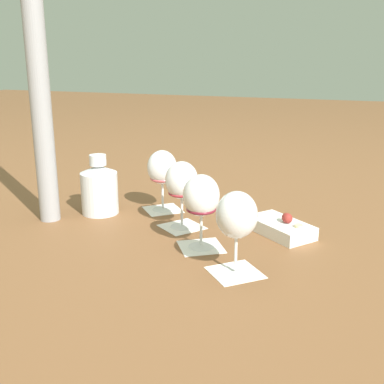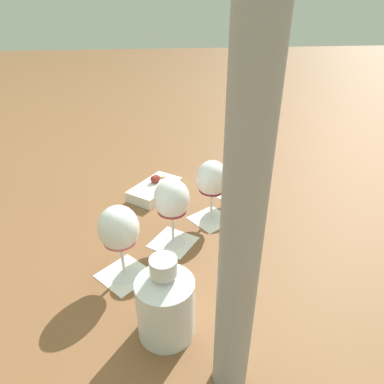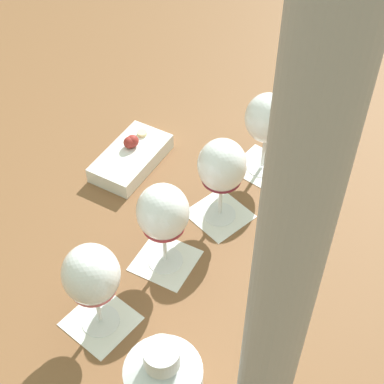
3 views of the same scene
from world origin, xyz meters
name	(u,v)px [view 1 (image 1 of 3)]	position (x,y,z in m)	size (l,w,h in m)	color
ground_plane	(191,236)	(0.00, 0.00, 0.00)	(8.00, 8.00, 0.00)	brown
tasting_card_0	(163,209)	(-0.16, 0.18, 0.00)	(0.15, 0.15, 0.00)	white
tasting_card_1	(182,227)	(-0.05, 0.06, 0.00)	(0.14, 0.14, 0.00)	white
tasting_card_2	(201,247)	(0.05, -0.06, 0.00)	(0.14, 0.14, 0.00)	white
tasting_card_3	(235,272)	(0.16, -0.17, 0.00)	(0.15, 0.15, 0.00)	white
wine_glass_0	(162,170)	(-0.16, 0.18, 0.13)	(0.09, 0.09, 0.18)	white
wine_glass_1	(182,183)	(-0.05, 0.06, 0.13)	(0.09, 0.09, 0.18)	white
wine_glass_2	(201,198)	(0.05, -0.06, 0.13)	(0.09, 0.09, 0.18)	white
wine_glass_3	(237,218)	(0.16, -0.17, 0.13)	(0.09, 0.09, 0.18)	white
ceramic_vase	(99,188)	(-0.32, 0.09, 0.08)	(0.11, 0.11, 0.18)	silver
snack_dish	(281,227)	(0.22, 0.10, 0.02)	(0.20, 0.19, 0.06)	white
umbrella_pole	(36,54)	(-0.42, -0.01, 0.46)	(0.06, 0.06, 0.91)	#99999E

